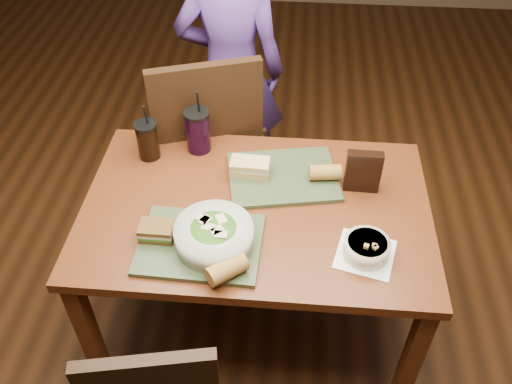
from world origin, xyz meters
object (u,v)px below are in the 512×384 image
salad_bowl (214,234)px  baguette_far (325,172)px  chair_far (214,144)px  chip_bag (363,172)px  dining_table (256,222)px  soup_bowl (366,248)px  cup_berry (198,131)px  sandwich_near (157,231)px  baguette_near (227,269)px  diner (231,73)px  tray_far (283,177)px  cup_cola (148,140)px  sandwich_far (250,167)px  tray_near (200,244)px

salad_bowl → baguette_far: 0.53m
chair_far → baguette_far: (0.50, -0.38, 0.19)m
chair_far → chip_bag: 0.79m
dining_table → soup_bowl: soup_bowl is taller
cup_berry → sandwich_near: bearing=-96.8°
chip_bag → baguette_near: bearing=-132.4°
salad_bowl → chip_bag: chip_bag is taller
diner → cup_berry: 0.63m
diner → chip_bag: bearing=126.0°
chip_bag → soup_bowl: bearing=-88.6°
diner → tray_far: (0.30, -0.78, 0.01)m
tray_far → soup_bowl: bearing=-50.9°
cup_cola → cup_berry: bearing=18.5°
diner → sandwich_far: bearing=101.8°
dining_table → sandwich_near: 0.41m
diner → tray_near: bearing=91.1°
dining_table → diner: (-0.20, 0.94, 0.08)m
tray_far → chip_bag: size_ratio=2.40×
diner → chip_bag: size_ratio=8.51×
soup_bowl → sandwich_near: 0.72m
tray_far → sandwich_far: 0.14m
sandwich_near → baguette_far: baguette_far is taller
sandwich_near → baguette_near: size_ratio=0.90×
salad_bowl → cup_berry: bearing=104.7°
dining_table → tray_near: 0.30m
salad_bowl → chip_bag: bearing=33.2°
tray_far → chip_bag: (0.30, -0.03, 0.08)m
cup_berry → cup_cola: bearing=-161.5°
baguette_near → sandwich_near: bearing=150.4°
chair_far → tray_far: chair_far is taller
diner → soup_bowl: 1.29m
chair_far → sandwich_near: (-0.09, -0.74, 0.19)m
soup_bowl → chip_bag: (0.00, 0.33, 0.05)m
soup_bowl → sandwich_near: (-0.72, 0.01, 0.01)m
dining_table → cup_berry: bearing=129.7°
baguette_near → baguette_far: size_ratio=1.09×
dining_table → tray_far: bearing=60.2°
soup_bowl → cup_cola: 0.97m
tray_far → chip_bag: chip_bag is taller
chair_far → sandwich_near: chair_far is taller
baguette_far → chip_bag: size_ratio=0.69×
chair_far → cup_berry: (-0.02, -0.22, 0.24)m
diner → baguette_near: diner is taller
sandwich_near → cup_berry: (0.06, 0.52, 0.05)m
tray_near → sandwich_near: sandwich_near is taller
sandwich_near → sandwich_far: bearing=51.3°
tray_far → baguette_near: bearing=-107.2°
salad_bowl → soup_bowl: (0.52, 0.01, -0.03)m
sandwich_far → baguette_near: baguette_near is taller
tray_near → baguette_near: size_ratio=3.16×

